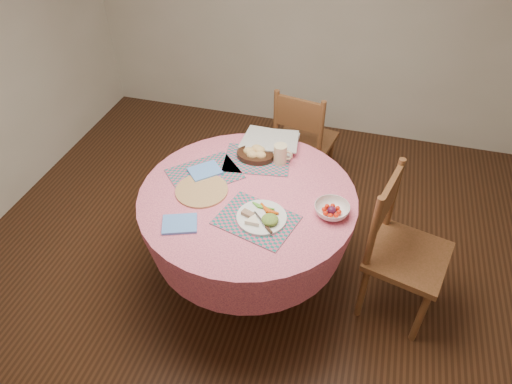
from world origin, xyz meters
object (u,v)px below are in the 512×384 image
Objects in this scene: dining_table at (248,219)px; dinner_plate at (263,217)px; latte_mug at (281,154)px; chair_right at (400,247)px; fruit_bowl at (332,210)px; bread_bowl at (255,153)px; wicker_trivet at (202,190)px; chair_back at (303,139)px.

dinner_plate is at bearing -52.36° from dining_table.
dining_table is 0.31m from dinner_plate.
dinner_plate reaches higher than dining_table.
dining_table is 10.02× the size of latte_mug.
dinner_plate is (-0.75, -0.24, 0.27)m from chair_right.
dinner_plate and fruit_bowl have the same top height.
bread_bowl is (-0.94, 0.27, 0.29)m from chair_right.
fruit_bowl is at bearing 22.98° from dinner_plate.
bread_bowl is at bearing 98.40° from dining_table.
chair_right is at bearing 13.63° from fruit_bowl.
dinner_plate is at bearing -157.02° from fruit_bowl.
wicker_trivet reaches higher than dining_table.
bread_bowl is (0.21, 0.38, 0.03)m from wicker_trivet.
chair_back reaches higher than dinner_plate.
latte_mug is at bearing 71.69° from dining_table.
dining_table is 1.04m from chair_back.
bread_bowl is at bearing 177.80° from latte_mug.
bread_bowl is (-0.05, 0.34, 0.23)m from dining_table.
fruit_bowl is (0.37, -0.37, -0.04)m from latte_mug.
chair_right is at bearing -16.19° from bread_bowl.
wicker_trivet is at bearing 161.35° from dinner_plate.
dinner_plate is at bearing 122.21° from chair_right.
bread_bowl is at bearing 109.81° from dinner_plate.
latte_mug is (0.37, 0.38, 0.06)m from wicker_trivet.
chair_right is at bearing 5.55° from wicker_trivet.
latte_mug reaches higher than dining_table.
chair_right is 1.18m from wicker_trivet.
chair_right reaches higher than latte_mug.
bread_bowl reaches higher than fruit_bowl.
bread_bowl is (-0.18, -0.69, 0.31)m from chair_back.
latte_mug is at bearing 135.21° from fruit_bowl.
wicker_trivet is 1.21× the size of fruit_bowl.
chair_back is 3.03× the size of wicker_trivet.
dinner_plate is 1.08× the size of fruit_bowl.
bread_bowl is 0.65m from fruit_bowl.
wicker_trivet is (-1.15, -0.11, 0.26)m from chair_right.
chair_right is at bearing -18.91° from latte_mug.
chair_right is 7.76× the size of latte_mug.
wicker_trivet is at bearing -134.40° from latte_mug.
dinner_plate is (0.39, -0.13, 0.02)m from wicker_trivet.
dining_table is at bearing -81.60° from bread_bowl.
chair_right reaches higher than wicker_trivet.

